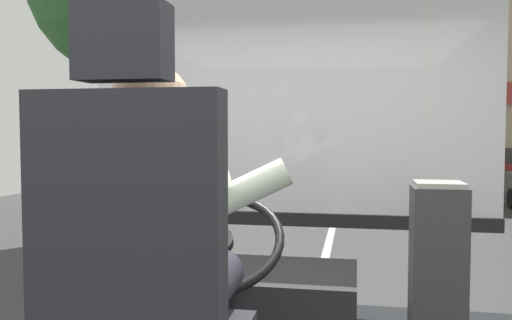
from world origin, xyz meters
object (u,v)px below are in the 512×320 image
driver_seat (144,311)px  bus_driver (160,236)px  steering_console (239,307)px  parked_car_green (473,157)px  fare_box (437,286)px

driver_seat → bus_driver: 0.21m
steering_console → parked_car_green: (5.31, 20.92, -0.29)m
bus_driver → steering_console: size_ratio=0.68×
driver_seat → fare_box: size_ratio=1.59×
driver_seat → parked_car_green: (5.31, 22.07, -0.66)m
bus_driver → fare_box: bus_driver is taller
steering_console → parked_car_green: bearing=75.7°
bus_driver → fare_box: bearing=43.7°
fare_box → parked_car_green: size_ratio=0.19×
parked_car_green → steering_console: bearing=-104.3°
steering_console → driver_seat: bearing=-90.0°
bus_driver → steering_console: (-0.00, 1.02, -0.54)m
fare_box → parked_car_green: 21.58m
parked_car_green → fare_box: bearing=-101.9°
steering_console → fare_box: (0.87, -0.19, 0.20)m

